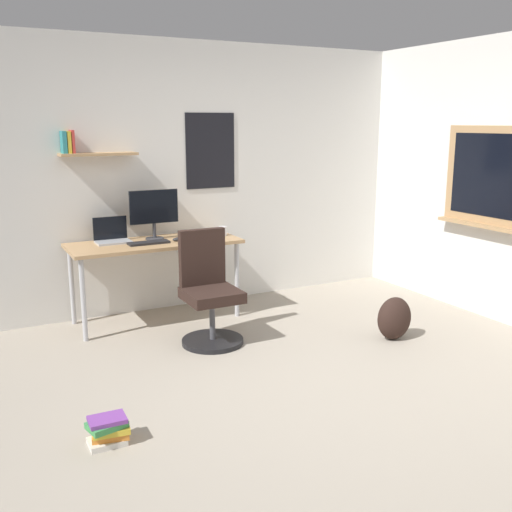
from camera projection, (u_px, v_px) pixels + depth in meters
ground_plane at (314, 397)px, 4.05m from camera, size 5.20×5.20×0.00m
wall_back at (181, 177)px, 5.88m from camera, size 5.00×0.30×2.60m
desk at (155, 249)px, 5.49m from camera, size 1.56×0.62×0.76m
office_chair at (209, 295)px, 5.00m from camera, size 0.52×0.52×0.95m
laptop at (112, 236)px, 5.43m from camera, size 0.31×0.21×0.23m
monitor_primary at (154, 211)px, 5.52m from camera, size 0.46×0.17×0.46m
keyboard at (149, 243)px, 5.37m from camera, size 0.37×0.13×0.02m
computer_mouse at (178, 239)px, 5.49m from camera, size 0.10×0.06×0.03m
coffee_mug at (223, 231)px, 5.75m from camera, size 0.08×0.08×0.09m
backpack at (394, 318)px, 5.10m from camera, size 0.32×0.22×0.37m
book_stack_on_floor at (109, 430)px, 3.45m from camera, size 0.26×0.21×0.17m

